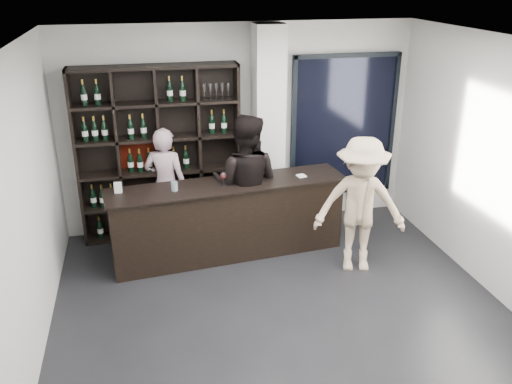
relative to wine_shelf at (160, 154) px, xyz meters
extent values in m
cube|color=black|center=(1.15, -2.57, -1.20)|extent=(5.00, 5.50, 0.01)
cube|color=silver|center=(1.50, -0.10, 0.25)|extent=(0.40, 0.40, 2.90)
cube|color=black|center=(2.70, 0.12, 0.20)|extent=(1.60, 0.08, 2.10)
cube|color=black|center=(2.70, 0.12, 0.20)|extent=(1.48, 0.02, 1.98)
cube|color=black|center=(0.80, -0.82, -0.71)|extent=(3.00, 0.56, 0.99)
cube|color=black|center=(0.80, -0.82, -0.20)|extent=(3.08, 0.64, 0.03)
imported|color=#CBA5B0|center=(0.05, -0.17, -0.39)|extent=(0.69, 0.58, 1.61)
imported|color=black|center=(1.05, -0.72, -0.26)|extent=(1.12, 1.01, 1.87)
imported|color=tan|center=(2.32, -1.52, -0.34)|extent=(1.25, 0.92, 1.73)
cylinder|color=white|center=(0.12, -0.90, -0.13)|extent=(0.11, 0.11, 0.11)
cube|color=white|center=(1.79, -0.77, -0.18)|extent=(0.12, 0.12, 0.02)
cube|color=white|center=(-0.55, -0.83, -0.12)|extent=(0.09, 0.06, 0.13)
camera|label=1|loc=(-0.24, -7.14, 2.33)|focal=38.00mm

